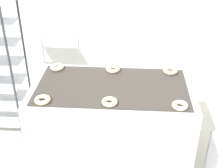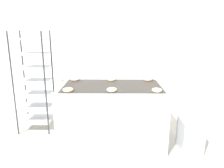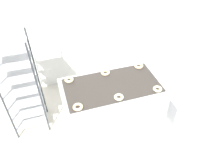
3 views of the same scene
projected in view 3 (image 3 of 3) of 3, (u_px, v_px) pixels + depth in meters
ground_plane at (126, 157)px, 3.27m from camera, size 14.00×14.00×0.00m
wall_back at (86, 14)px, 3.94m from camera, size 8.00×0.05×2.80m
fryer_machine at (112, 106)px, 3.48m from camera, size 1.50×0.84×0.88m
baking_rack_cart at (21, 87)px, 3.25m from camera, size 0.52×0.47×1.64m
glaze_bin at (177, 109)px, 3.73m from camera, size 0.29×0.35×0.45m
donut_near_left at (78, 107)px, 2.83m from camera, size 0.14×0.14×0.04m
donut_near_center at (119, 97)px, 2.97m from camera, size 0.13×0.13×0.04m
donut_near_right at (158, 89)px, 3.10m from camera, size 0.13×0.13×0.04m
donut_far_left at (69, 80)px, 3.26m from camera, size 0.14×0.14×0.04m
donut_far_center at (105, 72)px, 3.41m from camera, size 0.14×0.14×0.04m
donut_far_right at (139, 66)px, 3.55m from camera, size 0.15×0.15×0.04m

